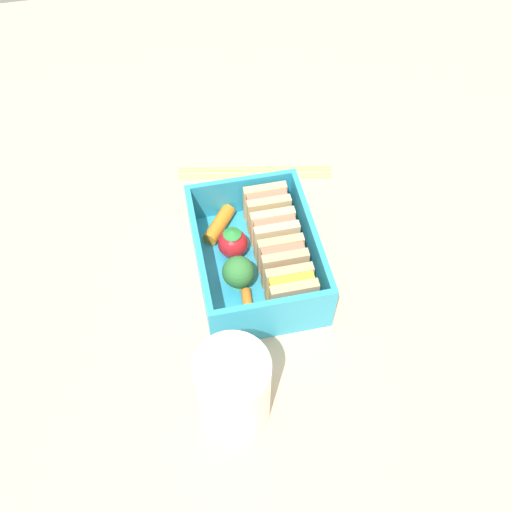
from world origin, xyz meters
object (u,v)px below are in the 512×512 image
(sandwich_center, at_px, (282,261))
(sandwich_left, at_px, (267,208))
(carrot_stick_left, at_px, (219,224))
(broccoli_floret, at_px, (238,272))
(sandwich_center_right, at_px, (291,291))
(strawberry_far_left, at_px, (233,243))
(sandwich_center_left, at_px, (274,234))
(drinking_glass, at_px, (233,389))
(carrot_stick_far_left, at_px, (248,309))
(chopstick_pair, at_px, (255,171))

(sandwich_center, bearing_deg, sandwich_left, 180.00)
(carrot_stick_left, relative_size, broccoli_floret, 1.20)
(sandwich_center, relative_size, sandwich_center_right, 1.00)
(sandwich_left, height_order, strawberry_far_left, sandwich_left)
(sandwich_center_left, height_order, drinking_glass, drinking_glass)
(carrot_stick_far_left, relative_size, chopstick_pair, 0.24)
(chopstick_pair, bearing_deg, broccoli_floret, -17.43)
(sandwich_center_left, xyz_separation_m, carrot_stick_left, (-0.04, -0.05, -0.02))
(sandwich_center, distance_m, drinking_glass, 0.15)
(carrot_stick_left, xyz_separation_m, drinking_glass, (0.20, -0.02, 0.03))
(carrot_stick_left, relative_size, chopstick_pair, 0.26)
(sandwich_center, distance_m, chopstick_pair, 0.16)
(sandwich_left, bearing_deg, strawberry_far_left, -52.49)
(sandwich_center_right, bearing_deg, strawberry_far_left, -149.41)
(broccoli_floret, relative_size, drinking_glass, 0.43)
(sandwich_left, bearing_deg, sandwich_center, 0.00)
(chopstick_pair, bearing_deg, carrot_stick_far_left, -13.71)
(strawberry_far_left, relative_size, drinking_glass, 0.41)
(sandwich_center, distance_m, carrot_stick_far_left, 0.06)
(sandwich_center_right, bearing_deg, sandwich_left, 180.00)
(sandwich_center_right, xyz_separation_m, broccoli_floret, (-0.03, -0.05, -0.00))
(sandwich_center, xyz_separation_m, sandwich_center_right, (0.04, 0.00, 0.00))
(carrot_stick_left, distance_m, carrot_stick_far_left, 0.11)
(sandwich_left, distance_m, carrot_stick_far_left, 0.12)
(broccoli_floret, bearing_deg, strawberry_far_left, 177.41)
(sandwich_left, distance_m, sandwich_center, 0.07)
(sandwich_left, bearing_deg, drinking_glass, -20.26)
(broccoli_floret, height_order, carrot_stick_far_left, broccoli_floret)
(carrot_stick_left, distance_m, strawberry_far_left, 0.04)
(sandwich_center, relative_size, drinking_glass, 0.50)
(sandwich_left, bearing_deg, chopstick_pair, 176.51)
(broccoli_floret, bearing_deg, sandwich_center, 94.71)
(sandwich_left, xyz_separation_m, carrot_stick_left, (-0.00, -0.05, -0.02))
(sandwich_center, relative_size, carrot_stick_far_left, 1.04)
(chopstick_pair, height_order, drinking_glass, drinking_glass)
(sandwich_center_left, xyz_separation_m, chopstick_pair, (-0.12, 0.01, -0.03))
(strawberry_far_left, relative_size, broccoli_floret, 0.94)
(carrot_stick_left, bearing_deg, chopstick_pair, 146.02)
(sandwich_center_left, distance_m, chopstick_pair, 0.13)
(drinking_glass, bearing_deg, carrot_stick_left, 174.01)
(sandwich_center_left, height_order, chopstick_pair, sandwich_center_left)
(chopstick_pair, xyz_separation_m, drinking_glass, (0.29, -0.08, 0.04))
(sandwich_left, height_order, chopstick_pair, sandwich_left)
(sandwich_center, bearing_deg, broccoli_floret, -85.29)
(sandwich_left, relative_size, broccoli_floret, 1.16)
(sandwich_center_right, height_order, carrot_stick_left, sandwich_center_right)
(carrot_stick_left, bearing_deg, sandwich_left, 88.95)
(strawberry_far_left, distance_m, chopstick_pair, 0.13)
(strawberry_far_left, bearing_deg, chopstick_pair, 157.83)
(sandwich_center_left, xyz_separation_m, strawberry_far_left, (-0.00, -0.04, -0.01))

